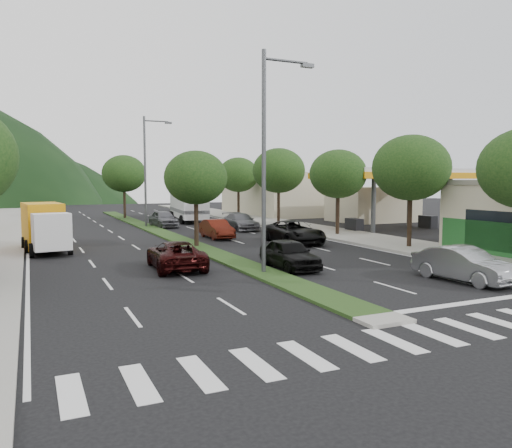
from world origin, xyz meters
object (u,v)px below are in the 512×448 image
streetlight_mid (147,166)px  suv_maroon (176,255)px  tree_r_e (238,175)px  car_queue_d (294,232)px  car_queue_c (217,229)px  tree_r_c (338,174)px  tree_med_near (196,178)px  car_queue_a (290,254)px  tree_r_d (279,171)px  sedan_silver (464,264)px  tree_med_far (124,174)px  tree_r_b (411,168)px  streetlight_near (268,151)px  car_queue_b (241,222)px  motorhome (188,204)px  car_queue_e (164,219)px  car_queue_f (193,211)px  box_truck (45,229)px

streetlight_mid → suv_maroon: size_ratio=2.04×
tree_r_e → car_queue_d: (-5.32, -22.77, -4.12)m
car_queue_c → tree_r_e: bearing=63.2°
tree_r_c → tree_med_near: 12.17m
car_queue_a → tree_r_c: bearing=49.4°
tree_r_d → sedan_silver: bearing=-100.6°
tree_med_far → car_queue_a: size_ratio=1.64×
tree_r_c → tree_med_far: (-12.00, 24.00, 0.26)m
tree_r_b → streetlight_near: bearing=-161.3°
streetlight_near → car_queue_c: streetlight_near is taller
tree_r_b → car_queue_b: (-5.07, 15.23, -4.32)m
tree_r_b → tree_r_c: tree_r_b is taller
tree_r_b → car_queue_d: tree_r_b is taller
suv_maroon → motorhome: (8.80, 26.99, 1.14)m
tree_med_near → streetlight_near: 10.07m
car_queue_d → streetlight_mid: bearing=114.8°
tree_r_e → tree_med_near: 25.06m
motorhome → car_queue_c: bearing=-93.1°
car_queue_b → car_queue_e: car_queue_e is taller
tree_r_e → streetlight_mid: 13.73m
car_queue_e → tree_r_d: bearing=-17.0°
car_queue_e → motorhome: bearing=50.1°
tree_r_e → motorhome: 7.48m
car_queue_e → car_queue_f: car_queue_e is taller
car_queue_c → car_queue_d: car_queue_d is taller
tree_r_e → box_truck: size_ratio=1.11×
tree_r_e → tree_med_near: (-12.00, -22.00, -0.46)m
suv_maroon → box_truck: box_truck is taller
tree_r_d → motorhome: bearing=129.3°
tree_r_b → car_queue_c: 14.36m
streetlight_mid → car_queue_a: streetlight_mid is taller
streetlight_mid → car_queue_c: streetlight_mid is taller
box_truck → car_queue_f: bearing=-130.5°
car_queue_a → car_queue_d: bearing=61.6°
suv_maroon → tree_r_d: bearing=-124.8°
streetlight_mid → tree_med_near: bearing=-90.8°
tree_med_far → car_queue_c: 22.38m
tree_r_b → tree_med_far: tree_r_b is taller
box_truck → car_queue_b: bearing=-162.0°
tree_r_c → tree_med_near: (-12.00, -2.00, -0.32)m
car_queue_b → streetlight_near: bearing=-107.8°
car_queue_a → streetlight_mid: bearing=95.4°
streetlight_mid → motorhome: size_ratio=1.09×
tree_med_far → car_queue_a: bearing=-87.2°
tree_r_b → box_truck: bearing=158.9°
tree_r_c → tree_med_near: size_ratio=1.08×
car_queue_e → sedan_silver: bearing=-83.0°
tree_med_near → motorhome: size_ratio=0.66×
car_queue_a → motorhome: 29.42m
tree_r_d → tree_med_far: size_ratio=1.03×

